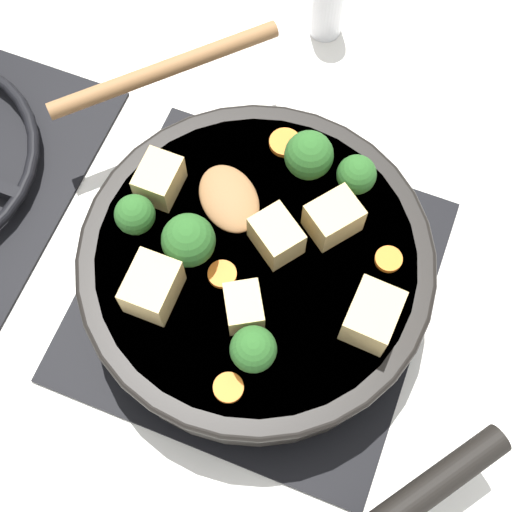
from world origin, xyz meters
TOP-DOWN VIEW (x-y plane):
  - ground_plane at (0.00, 0.00)m, footprint 2.40×2.40m
  - front_burner_grate at (0.00, 0.00)m, footprint 0.31×0.31m
  - skillet_pan at (-0.00, -0.00)m, footprint 0.35×0.39m
  - wooden_spoon at (0.10, 0.10)m, footprint 0.23×0.23m
  - tofu_cube_center_large at (-0.02, -0.11)m, footprint 0.05×0.04m
  - tofu_cube_near_handle at (0.05, -0.05)m, footprint 0.05×0.05m
  - tofu_cube_east_chunk at (-0.05, -0.01)m, footprint 0.04×0.04m
  - tofu_cube_west_chunk at (-0.06, 0.06)m, footprint 0.05×0.04m
  - tofu_cube_back_piece at (0.03, 0.10)m, footprint 0.04×0.03m
  - tofu_cube_front_piece at (0.02, -0.01)m, footprint 0.05×0.05m
  - broccoli_floret_near_spoon at (-0.08, -0.03)m, footprint 0.04×0.04m
  - broccoli_floret_center_top at (-0.02, 0.05)m, footprint 0.04×0.04m
  - broccoli_floret_east_rim at (0.09, -0.06)m, footprint 0.03×0.03m
  - broccoli_floret_west_rim at (-0.01, 0.10)m, footprint 0.03×0.03m
  - broccoli_floret_north_edge at (0.09, -0.01)m, footprint 0.04×0.04m
  - carrot_slice_orange_thin at (-0.03, 0.02)m, footprint 0.02×0.02m
  - carrot_slice_near_center at (-0.11, -0.02)m, footprint 0.02×0.02m
  - carrot_slice_edge_slice at (0.11, 0.02)m, footprint 0.03×0.03m
  - carrot_slice_under_broccoli at (0.04, -0.10)m, footprint 0.02×0.02m
  - salt_shaker at (0.31, 0.04)m, footprint 0.04×0.04m

SIDE VIEW (x-z plane):
  - ground_plane at x=0.00m, z-range 0.00..0.00m
  - front_burner_grate at x=0.00m, z-range 0.00..0.03m
  - salt_shaker at x=0.31m, z-range 0.00..0.09m
  - skillet_pan at x=0.00m, z-range 0.03..0.09m
  - carrot_slice_orange_thin at x=-0.03m, z-range 0.08..0.09m
  - carrot_slice_near_center at x=-0.11m, z-range 0.08..0.09m
  - carrot_slice_edge_slice at x=0.11m, z-range 0.08..0.09m
  - carrot_slice_under_broccoli at x=0.04m, z-range 0.08..0.09m
  - wooden_spoon at x=0.10m, z-range 0.08..0.10m
  - tofu_cube_east_chunk at x=-0.05m, z-range 0.08..0.11m
  - tofu_cube_back_piece at x=0.03m, z-range 0.08..0.11m
  - tofu_cube_front_piece at x=0.02m, z-range 0.08..0.12m
  - tofu_cube_near_handle at x=0.05m, z-range 0.08..0.12m
  - tofu_cube_west_chunk at x=-0.06m, z-range 0.08..0.12m
  - tofu_cube_center_large at x=-0.02m, z-range 0.08..0.12m
  - broccoli_floret_west_rim at x=-0.01m, z-range 0.09..0.13m
  - broccoli_floret_east_rim at x=0.09m, z-range 0.09..0.13m
  - broccoli_floret_near_spoon at x=-0.08m, z-range 0.09..0.13m
  - broccoli_floret_north_edge at x=0.09m, z-range 0.09..0.13m
  - broccoli_floret_center_top at x=-0.02m, z-range 0.09..0.14m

